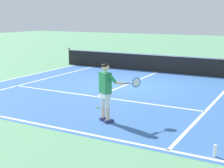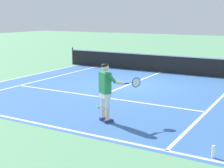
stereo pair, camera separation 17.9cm
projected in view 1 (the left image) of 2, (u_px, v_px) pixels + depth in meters
ground_plane at (125, 85)px, 14.59m from camera, size 80.00×80.00×0.00m
court_inner_surface at (114, 90)px, 13.77m from camera, size 10.98×10.37×0.00m
line_baseline at (32, 123)px, 9.50m from camera, size 10.98×0.10×0.01m
line_service at (97, 97)px, 12.55m from camera, size 8.23×0.10×0.01m
line_centre_service at (133, 82)px, 15.30m from camera, size 0.10×6.40×0.01m
line_singles_left at (39, 80)px, 15.71m from camera, size 0.10×9.97×0.01m
line_singles_right at (215, 102)px, 11.82m from camera, size 0.10×9.97×0.01m
line_doubles_left at (18, 78)px, 16.36m from camera, size 0.10×9.97×0.01m
tennis_net at (158, 63)px, 17.94m from camera, size 11.96×0.08×1.07m
tennis_player at (106, 89)px, 9.42m from camera, size 1.05×0.89×1.71m
tennis_ball_near_feet at (98, 107)px, 11.02m from camera, size 0.07×0.07×0.07m
water_bottle at (215, 151)px, 7.18m from camera, size 0.07×0.07×0.28m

